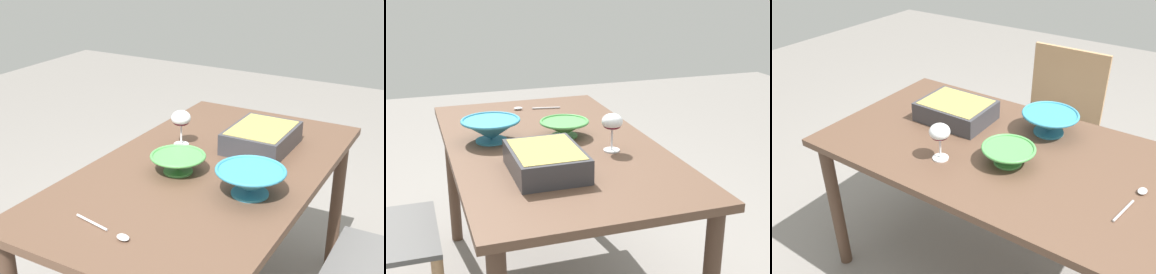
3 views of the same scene
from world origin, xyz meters
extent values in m
cube|color=brown|center=(0.00, 0.00, 0.71)|extent=(1.46, 0.82, 0.03)
cylinder|color=#493427|center=(-0.67, -0.35, 0.35)|extent=(0.06, 0.06, 0.70)
cylinder|color=#493427|center=(-0.67, 0.35, 0.35)|extent=(0.06, 0.06, 0.70)
cylinder|color=tan|center=(-0.15, -0.50, 0.22)|extent=(0.04, 0.04, 0.45)
cylinder|color=white|center=(0.16, 0.20, 0.73)|extent=(0.06, 0.06, 0.01)
cylinder|color=white|center=(0.16, 0.20, 0.78)|extent=(0.01, 0.01, 0.08)
ellipsoid|color=white|center=(0.16, 0.20, 0.85)|extent=(0.08, 0.08, 0.06)
ellipsoid|color=#4C0A19|center=(0.16, 0.20, 0.84)|extent=(0.07, 0.07, 0.04)
cube|color=#38383D|center=(0.29, -0.10, 0.77)|extent=(0.32, 0.25, 0.09)
cube|color=#9E8C47|center=(0.29, -0.10, 0.81)|extent=(0.29, 0.22, 0.02)
cylinder|color=teal|center=(-0.11, -0.23, 0.73)|extent=(0.13, 0.13, 0.01)
cone|color=teal|center=(-0.11, -0.23, 0.78)|extent=(0.24, 0.24, 0.08)
torus|color=teal|center=(-0.11, -0.23, 0.82)|extent=(0.24, 0.24, 0.01)
cylinder|color=#4C994C|center=(-0.07, 0.08, 0.73)|extent=(0.11, 0.11, 0.01)
cone|color=#4C994C|center=(-0.07, 0.08, 0.77)|extent=(0.20, 0.20, 0.06)
torus|color=#4C994C|center=(-0.07, 0.08, 0.79)|extent=(0.21, 0.21, 0.01)
cylinder|color=silver|center=(-0.52, 0.12, 0.73)|extent=(0.03, 0.14, 0.01)
ellipsoid|color=silver|center=(-0.55, -0.02, 0.74)|extent=(0.04, 0.05, 0.01)
camera|label=1|loc=(-1.60, -0.84, 1.58)|focal=49.41mm
camera|label=2|loc=(1.99, -0.55, 1.44)|focal=50.08mm
camera|label=3|loc=(-0.67, 1.26, 1.61)|focal=38.30mm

